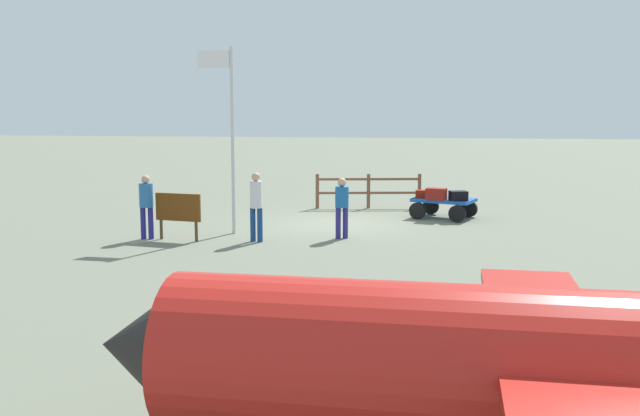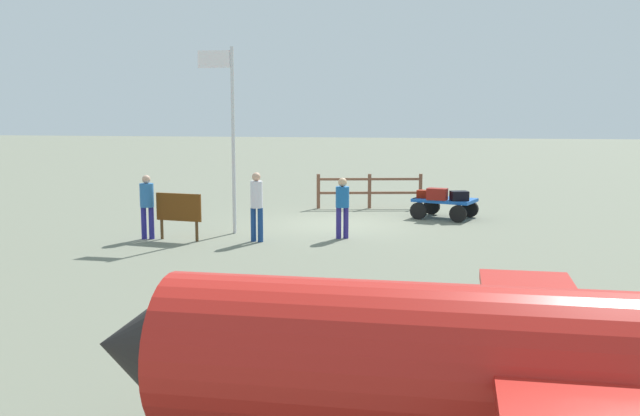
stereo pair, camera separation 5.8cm
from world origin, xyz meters
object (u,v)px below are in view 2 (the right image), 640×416
at_px(worker_trailing, 257,202).
at_px(flagpole, 229,125).
at_px(worker_lead, 342,203).
at_px(worker_supervisor, 147,201).
at_px(suitcase_tan, 437,194).
at_px(suitcase_maroon, 424,194).
at_px(airplane_near, 519,370).
at_px(luggage_cart, 444,204).
at_px(suitcase_navy, 459,196).
at_px(signboard, 179,210).

height_order(worker_trailing, flagpole, flagpole).
bearing_deg(worker_lead, worker_supervisor, 9.54).
bearing_deg(suitcase_tan, flagpole, 29.59).
height_order(suitcase_maroon, airplane_near, airplane_near).
bearing_deg(suitcase_tan, suitcase_maroon, -46.75).
distance_m(suitcase_maroon, airplane_near, 16.66).
height_order(worker_supervisor, airplane_near, airplane_near).
relative_size(luggage_cart, suitcase_maroon, 4.26).
relative_size(suitcase_navy, airplane_near, 0.08).
distance_m(suitcase_maroon, signboard, 8.02).
distance_m(luggage_cart, flagpole, 7.38).
height_order(luggage_cart, flagpole, flagpole).
bearing_deg(suitcase_maroon, suitcase_navy, 155.12).
xyz_separation_m(suitcase_navy, worker_trailing, (5.34, 4.30, 0.27)).
relative_size(suitcase_maroon, signboard, 0.39).
bearing_deg(worker_lead, luggage_cart, -124.65).
relative_size(suitcase_navy, signboard, 0.47).
bearing_deg(worker_supervisor, suitcase_tan, -149.77).
bearing_deg(suitcase_navy, suitcase_tan, -6.60).
relative_size(suitcase_maroon, suitcase_tan, 0.75).
xyz_separation_m(luggage_cart, suitcase_navy, (-0.45, 0.47, 0.32)).
height_order(luggage_cart, signboard, signboard).
height_order(worker_supervisor, flagpole, flagpole).
relative_size(suitcase_tan, worker_supervisor, 0.40).
bearing_deg(airplane_near, signboard, -58.11).
distance_m(luggage_cart, suitcase_maroon, 0.68).
bearing_deg(signboard, worker_trailing, -177.26).
distance_m(worker_supervisor, flagpole, 3.03).
distance_m(suitcase_maroon, suitcase_tan, 0.57).
distance_m(suitcase_tan, worker_supervisor, 8.83).
bearing_deg(luggage_cart, suitcase_tan, 60.14).
xyz_separation_m(suitcase_navy, suitcase_maroon, (1.06, -0.49, -0.02)).
relative_size(suitcase_navy, worker_lead, 0.37).
height_order(suitcase_tan, worker_lead, worker_lead).
distance_m(suitcase_maroon, worker_supervisor, 8.72).
bearing_deg(worker_lead, suitcase_tan, -125.13).
bearing_deg(suitcase_maroon, airplane_near, 93.24).
xyz_separation_m(luggage_cart, worker_supervisor, (7.85, 4.84, 0.55)).
height_order(suitcase_navy, airplane_near, airplane_near).
height_order(suitcase_tan, airplane_near, airplane_near).
bearing_deg(airplane_near, worker_supervisor, -55.19).
distance_m(suitcase_tan, flagpole, 6.89).
distance_m(suitcase_tan, airplane_near, 16.22).
bearing_deg(worker_supervisor, signboard, 177.80).
xyz_separation_m(worker_lead, worker_supervisor, (5.10, 0.86, 0.05)).
bearing_deg(flagpole, worker_trailing, 131.34).
xyz_separation_m(suitcase_maroon, suitcase_tan, (-0.39, 0.41, 0.06)).
bearing_deg(airplane_near, worker_lead, -76.30).
distance_m(suitcase_navy, worker_supervisor, 9.38).
distance_m(worker_lead, worker_supervisor, 5.18).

